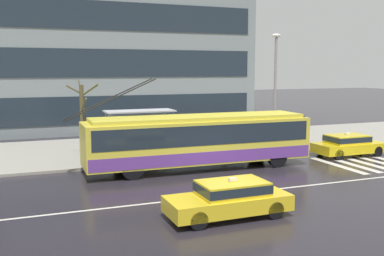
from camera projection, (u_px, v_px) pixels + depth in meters
The scene contains 16 objects.
ground_plane at pixel (230, 186), 19.69m from camera, with size 160.00×160.00×0.00m, color #252128.
sidewalk_slab at pixel (160, 147), 29.24m from camera, with size 80.00×10.00×0.14m, color gray.
crosswalk_stripe_edge_near at pixel (338, 165), 23.85m from camera, with size 0.44×4.40×0.01m, color beige.
crosswalk_stripe_inner_a at pixel (351, 164), 24.17m from camera, with size 0.44×4.40×0.01m, color beige.
crosswalk_stripe_center at pixel (364, 163), 24.49m from camera, with size 0.44×4.40×0.01m, color beige.
crosswalk_stripe_inner_b at pixel (377, 162), 24.82m from camera, with size 0.44×4.40×0.01m, color beige.
lane_centre_line at pixel (242, 193), 18.58m from camera, with size 72.00×0.14×0.01m, color silver.
trolleybus at pixel (199, 139), 22.98m from camera, with size 12.63×2.76×4.70m.
taxi_oncoming_near at pixel (230, 197), 15.49m from camera, with size 4.35×1.78×1.39m.
taxi_ahead_of_bus at pixel (348, 144), 26.41m from camera, with size 4.27×1.85×1.39m.
bus_shelter at pixel (139, 122), 25.75m from camera, with size 3.94×1.67×2.64m.
pedestrian_at_shelter at pixel (142, 140), 25.29m from camera, with size 0.47×0.47×1.67m.
pedestrian_approaching_curb at pixel (153, 127), 26.14m from camera, with size 1.31×1.31×2.00m.
pedestrian_walking_past at pixel (226, 126), 26.81m from camera, with size 1.43×1.43×1.99m.
street_lamp at pixel (275, 82), 27.37m from camera, with size 0.60×0.32×7.13m.
street_tree_bare at pixel (82, 116), 25.46m from camera, with size 1.70×2.14×4.36m.
Camera 1 is at (-8.52, -17.26, 5.14)m, focal length 41.68 mm.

